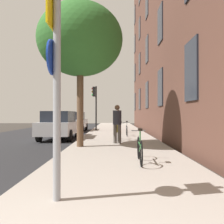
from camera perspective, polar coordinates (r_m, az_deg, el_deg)
name	(u,v)px	position (r m, az deg, el deg)	size (l,w,h in m)	color
ground_plane	(65,136)	(16.00, -11.50, -5.75)	(41.80, 41.80, 0.00)	#332D28
road_asphalt	(34,136)	(16.56, -18.66, -5.54)	(7.00, 38.00, 0.01)	#232326
sidewalk	(117,135)	(15.66, 1.19, -5.65)	(4.20, 38.00, 0.12)	#9E9389
sign_post	(55,76)	(3.81, -13.75, 8.57)	(0.16, 0.60, 3.33)	gray
traffic_light	(95,100)	(19.02, -4.24, 2.94)	(0.43, 0.24, 3.63)	black
tree_near	(80,40)	(10.20, -7.83, 17.05)	(3.55, 3.55, 5.95)	brown
bicycle_0	(140,149)	(6.60, 6.84, -9.03)	(0.42, 1.72, 0.96)	black
bicycle_1	(121,133)	(12.14, 2.17, -5.09)	(0.42, 1.75, 0.97)	black
bicycle_2	(127,130)	(14.47, 3.65, -4.43)	(0.42, 1.70, 0.91)	black
pedestrian_0	(117,121)	(10.75, 1.28, -2.30)	(0.45, 0.45, 1.77)	#4C4742
pedestrian_1	(118,119)	(16.93, 1.49, -1.80)	(0.53, 0.53, 1.68)	olive
car_0	(60,125)	(13.80, -12.74, -3.10)	(1.84, 4.07, 1.62)	#B7B7BC
car_1	(74,121)	(19.83, -9.23, -2.29)	(1.87, 4.23, 1.62)	#B7B7BC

